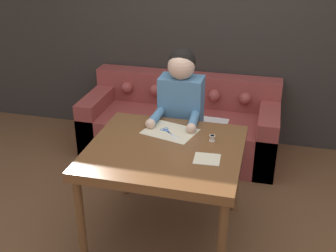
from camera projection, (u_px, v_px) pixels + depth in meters
ground_plane at (176, 235)px, 3.35m from camera, size 16.00×16.00×0.00m
wall_back at (217, 23)px, 4.37m from camera, size 8.00×0.06×2.60m
dining_table at (165, 157)px, 3.08m from camera, size 1.12×1.01×0.78m
couch at (181, 125)px, 4.50m from camera, size 2.01×0.85×0.78m
person at (181, 121)px, 3.67m from camera, size 0.41×0.56×1.33m
pattern_paper_main at (170, 131)px, 3.28m from camera, size 0.45×0.38×0.00m
pattern_paper_offcut at (207, 159)px, 2.90m from camera, size 0.19×0.17×0.00m
scissors at (168, 132)px, 3.27m from camera, size 0.19×0.19×0.01m
thread_spool at (212, 138)px, 3.13m from camera, size 0.04×0.04×0.05m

